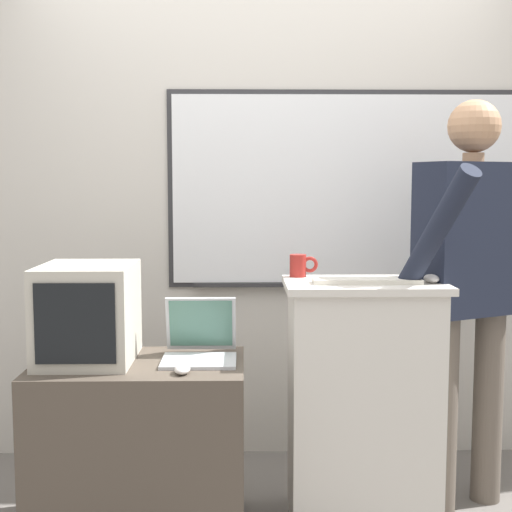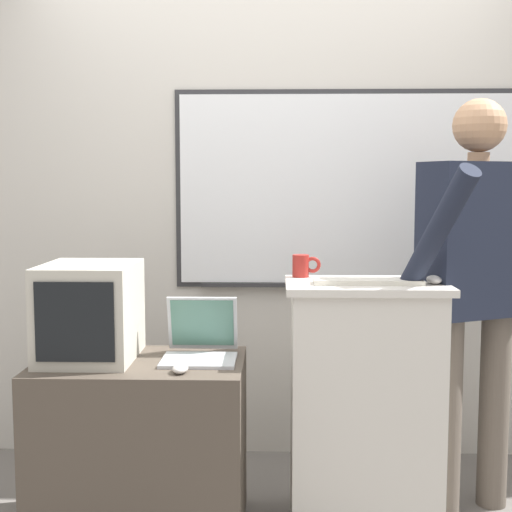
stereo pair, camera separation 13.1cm
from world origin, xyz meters
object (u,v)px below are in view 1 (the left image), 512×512
object	(u,v)px
wireless_keyboard	(367,281)
lectern_podium	(362,400)
coffee_mug	(300,265)
side_desk	(140,448)
laptop	(200,342)
computer_mouse_by_keyboard	(432,279)
computer_mouse_by_laptop	(182,369)
person_presenter	(470,272)
crt_monitor	(88,313)

from	to	relation	value
wireless_keyboard	lectern_podium	bearing A→B (deg)	91.00
lectern_podium	coffee_mug	size ratio (longest dim) A/B	8.28
side_desk	laptop	distance (m)	0.49
laptop	computer_mouse_by_keyboard	size ratio (longest dim) A/B	3.10
computer_mouse_by_laptop	computer_mouse_by_keyboard	bearing A→B (deg)	13.69
person_presenter	laptop	bearing A→B (deg)	162.34
side_desk	crt_monitor	size ratio (longest dim) A/B	1.88
lectern_podium	side_desk	size ratio (longest dim) A/B	1.21
person_presenter	computer_mouse_by_keyboard	size ratio (longest dim) A/B	17.74
computer_mouse_by_laptop	computer_mouse_by_keyboard	world-z (taller)	computer_mouse_by_keyboard
coffee_mug	computer_mouse_by_keyboard	bearing A→B (deg)	-20.01
coffee_mug	side_desk	bearing A→B (deg)	-158.52
person_presenter	lectern_podium	bearing A→B (deg)	167.16
crt_monitor	computer_mouse_by_keyboard	bearing A→B (deg)	1.52
computer_mouse_by_keyboard	lectern_podium	bearing A→B (deg)	171.74
lectern_podium	coffee_mug	xyz separation A→B (m)	(-0.26, 0.15, 0.56)
computer_mouse_by_keyboard	crt_monitor	size ratio (longest dim) A/B	0.22
wireless_keyboard	computer_mouse_by_keyboard	world-z (taller)	computer_mouse_by_keyboard
computer_mouse_by_keyboard	side_desk	bearing A→B (deg)	-176.66
laptop	crt_monitor	world-z (taller)	crt_monitor
lectern_podium	side_desk	bearing A→B (deg)	-173.27
side_desk	computer_mouse_by_keyboard	size ratio (longest dim) A/B	8.41
computer_mouse_by_laptop	computer_mouse_by_keyboard	xyz separation A→B (m)	(1.00, 0.24, 0.31)
crt_monitor	laptop	bearing A→B (deg)	4.17
lectern_podium	computer_mouse_by_laptop	world-z (taller)	lectern_podium
side_desk	wireless_keyboard	world-z (taller)	wireless_keyboard
laptop	person_presenter	bearing A→B (deg)	7.07
laptop	coffee_mug	bearing A→B (deg)	24.89
crt_monitor	wireless_keyboard	bearing A→B (deg)	1.09
coffee_mug	crt_monitor	bearing A→B (deg)	-165.29
side_desk	computer_mouse_by_laptop	distance (m)	0.45
computer_mouse_by_laptop	crt_monitor	world-z (taller)	crt_monitor
wireless_keyboard	computer_mouse_by_laptop	bearing A→B (deg)	-162.70
laptop	side_desk	bearing A→B (deg)	-164.88
side_desk	computer_mouse_by_laptop	world-z (taller)	computer_mouse_by_laptop
side_desk	computer_mouse_by_keyboard	world-z (taller)	computer_mouse_by_keyboard
lectern_podium	computer_mouse_by_keyboard	distance (m)	0.59
lectern_podium	crt_monitor	distance (m)	1.20
person_presenter	coffee_mug	size ratio (longest dim) A/B	14.42
lectern_podium	crt_monitor	world-z (taller)	crt_monitor
side_desk	crt_monitor	xyz separation A→B (m)	(-0.21, 0.03, 0.55)
lectern_podium	person_presenter	size ratio (longest dim) A/B	0.57
computer_mouse_by_keyboard	crt_monitor	distance (m)	1.40
wireless_keyboard	coffee_mug	bearing A→B (deg)	141.25
laptop	wireless_keyboard	size ratio (longest dim) A/B	0.71
wireless_keyboard	coffee_mug	distance (m)	0.33
crt_monitor	coffee_mug	size ratio (longest dim) A/B	3.64
laptop	crt_monitor	distance (m)	0.47
lectern_podium	crt_monitor	xyz separation A→B (m)	(-1.13, -0.08, 0.39)
person_presenter	wireless_keyboard	world-z (taller)	person_presenter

